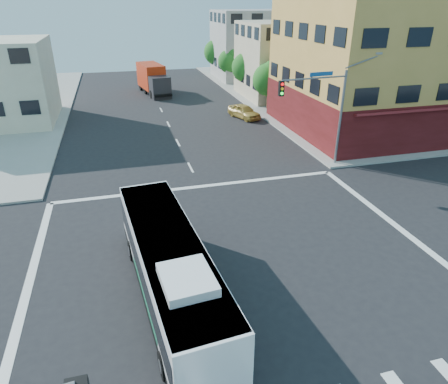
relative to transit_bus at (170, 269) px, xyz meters
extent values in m
plane|color=black|center=(3.48, 1.29, -1.62)|extent=(120.00, 120.00, 0.00)
cube|color=gray|center=(38.48, 36.29, -1.54)|extent=(50.00, 50.00, 0.15)
cube|color=gold|center=(23.48, 19.79, 5.38)|extent=(18.00, 15.00, 14.00)
cube|color=maroon|center=(23.48, 19.79, 0.38)|extent=(18.09, 15.08, 4.00)
cube|color=maroon|center=(23.48, 12.69, 1.98)|extent=(16.00, 1.60, 0.51)
cube|color=#C1B294|center=(20.48, 35.29, 2.88)|extent=(12.00, 10.00, 9.00)
cube|color=#9C9D97|center=(20.48, 49.29, 3.38)|extent=(12.00, 10.00, 10.00)
cylinder|color=slate|center=(14.28, 12.09, 1.88)|extent=(0.18, 0.18, 7.00)
cylinder|color=slate|center=(11.78, 11.84, 4.98)|extent=(5.01, 0.62, 0.12)
cube|color=black|center=(9.28, 11.59, 4.48)|extent=(0.32, 0.30, 1.00)
sphere|color=#FF0C0C|center=(9.28, 11.42, 4.78)|extent=(0.20, 0.20, 0.20)
sphere|color=yellow|center=(9.28, 11.42, 4.48)|extent=(0.20, 0.20, 0.20)
sphere|color=#19FF33|center=(9.28, 11.42, 4.18)|extent=(0.20, 0.20, 0.20)
cube|color=#134A88|center=(12.28, 11.89, 5.23)|extent=(1.80, 0.22, 0.28)
cube|color=gray|center=(16.78, 12.34, 6.38)|extent=(0.50, 0.22, 0.14)
cylinder|color=#342112|center=(15.28, 29.29, -0.66)|extent=(0.28, 0.28, 1.92)
sphere|color=#1A5418|center=(15.28, 29.29, 1.75)|extent=(3.60, 3.60, 3.60)
sphere|color=#1A5418|center=(15.68, 28.99, 2.65)|extent=(2.52, 2.52, 2.52)
cylinder|color=#342112|center=(15.28, 37.29, -0.62)|extent=(0.28, 0.28, 1.99)
sphere|color=#1A5418|center=(15.28, 37.29, 1.90)|extent=(3.80, 3.80, 3.80)
sphere|color=#1A5418|center=(15.68, 36.99, 2.85)|extent=(2.66, 2.66, 2.66)
cylinder|color=#342112|center=(15.28, 45.29, -0.67)|extent=(0.28, 0.28, 1.89)
sphere|color=#1A5418|center=(15.28, 45.29, 1.63)|extent=(3.40, 3.40, 3.40)
sphere|color=#1A5418|center=(15.68, 44.99, 2.48)|extent=(2.38, 2.38, 2.38)
cylinder|color=#342112|center=(15.28, 53.29, -0.60)|extent=(0.28, 0.28, 2.03)
sphere|color=#1A5418|center=(15.28, 53.29, 2.01)|extent=(4.00, 4.00, 4.00)
sphere|color=#1A5418|center=(15.68, 52.99, 3.01)|extent=(2.80, 2.80, 2.80)
cube|color=black|center=(0.00, 0.02, -1.11)|extent=(3.37, 11.35, 0.42)
cube|color=white|center=(0.00, 0.02, 0.03)|extent=(3.35, 11.32, 2.65)
cube|color=black|center=(0.00, 0.02, 0.19)|extent=(3.37, 10.99, 1.16)
cube|color=black|center=(-0.49, 5.52, 0.10)|extent=(2.18, 0.25, 1.25)
cube|color=#E5590C|center=(-0.49, 5.55, 1.03)|extent=(1.77, 0.20, 0.26)
cube|color=white|center=(0.00, 0.02, 1.30)|extent=(3.29, 11.10, 0.11)
cube|color=white|center=(0.25, -2.76, 1.52)|extent=(1.83, 2.18, 0.33)
cube|color=#146C47|center=(-1.15, -0.55, -0.64)|extent=(0.47, 5.09, 0.26)
cube|color=#146C47|center=(1.23, -0.34, -0.64)|extent=(0.47, 5.09, 0.26)
cylinder|color=black|center=(-1.43, 3.48, -1.13)|extent=(0.36, 0.99, 0.97)
cylinder|color=#99999E|center=(-1.56, 3.46, -1.13)|extent=(0.08, 0.48, 0.48)
cylinder|color=black|center=(0.79, 3.67, -1.13)|extent=(0.36, 0.99, 0.97)
cylinder|color=#99999E|center=(0.92, 3.68, -1.13)|extent=(0.08, 0.48, 0.48)
cylinder|color=black|center=(-0.79, -3.64, -1.13)|extent=(0.36, 0.99, 0.97)
cylinder|color=#99999E|center=(-0.92, -3.65, -1.13)|extent=(0.08, 0.48, 0.48)
cylinder|color=black|center=(1.42, -3.44, -1.13)|extent=(0.36, 0.99, 0.97)
cylinder|color=#99999E|center=(1.55, -3.43, -1.13)|extent=(0.08, 0.48, 0.48)
cube|color=#252429|center=(4.16, 38.41, -0.27)|extent=(2.72, 2.64, 2.69)
cube|color=black|center=(4.33, 37.44, 0.14)|extent=(2.15, 0.44, 1.03)
cube|color=#BA2A0D|center=(3.51, 42.29, 0.55)|extent=(3.41, 6.12, 3.10)
cube|color=black|center=(3.71, 41.06, -1.05)|extent=(3.62, 8.54, 0.31)
cylinder|color=black|center=(3.06, 38.43, -1.10)|extent=(0.46, 1.07, 1.03)
cylinder|color=black|center=(5.20, 38.80, -1.10)|extent=(0.46, 1.07, 1.03)
cylinder|color=black|center=(2.56, 41.39, -1.10)|extent=(0.46, 1.07, 1.03)
cylinder|color=black|center=(4.70, 41.75, -1.10)|extent=(0.46, 1.07, 1.03)
cylinder|color=black|center=(2.13, 43.94, -1.10)|extent=(0.46, 1.07, 1.03)
cylinder|color=black|center=(4.27, 44.30, -1.10)|extent=(0.46, 1.07, 1.03)
imported|color=gold|center=(11.59, 26.51, -0.90)|extent=(3.01, 4.53, 1.43)
camera|label=1|loc=(-1.32, -13.21, 9.78)|focal=32.00mm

